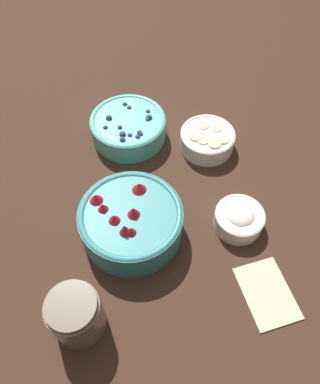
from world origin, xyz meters
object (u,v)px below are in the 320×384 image
bowl_bananas (207,139)px  bowl_cream (239,218)px  jar_chocolate (77,316)px  bowl_blueberries (128,126)px  bowl_strawberries (131,220)px

bowl_bananas → bowl_cream: (-0.22, -0.06, -0.00)m
jar_chocolate → bowl_blueberries: bearing=-5.2°
bowl_blueberries → bowl_bananas: size_ratio=1.40×
bowl_blueberries → bowl_bananas: bearing=-97.8°
bowl_strawberries → bowl_blueberries: size_ratio=1.14×
bowl_cream → bowl_strawberries: bearing=97.1°
bowl_blueberries → jar_chocolate: 0.48m
bowl_bananas → jar_chocolate: bearing=151.9°
bowl_strawberries → bowl_cream: size_ratio=2.02×
bowl_bananas → jar_chocolate: (-0.45, 0.24, 0.02)m
bowl_strawberries → bowl_bananas: 0.30m
bowl_blueberries → bowl_strawberries: bearing=-173.2°
bowl_cream → jar_chocolate: 0.38m
bowl_blueberries → jar_chocolate: bearing=174.8°
bowl_bananas → jar_chocolate: size_ratio=1.23×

